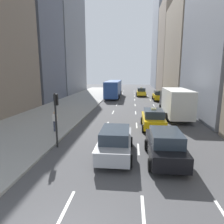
# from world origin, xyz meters

# --- Properties ---
(sidewalk_left) EXTENTS (8.00, 66.00, 0.15)m
(sidewalk_left) POSITION_xyz_m (-7.00, 27.00, 0.07)
(sidewalk_left) COLOR #9E9E99
(sidewalk_left) RESTS_ON ground
(lane_markings) EXTENTS (5.72, 56.00, 0.01)m
(lane_markings) POSITION_xyz_m (2.60, 23.00, 0.01)
(lane_markings) COLOR white
(lane_markings) RESTS_ON ground
(building_row_left) EXTENTS (6.00, 53.26, 26.21)m
(building_row_left) POSITION_xyz_m (-14.00, 25.97, 12.73)
(building_row_left) COLOR slate
(building_row_left) RESTS_ON ground
(building_row_right) EXTENTS (6.00, 74.20, 37.71)m
(building_row_right) POSITION_xyz_m (12.00, 36.14, 15.62)
(building_row_right) COLOR gray
(building_row_right) RESTS_ON ground
(taxi_lead) EXTENTS (2.02, 4.40, 1.87)m
(taxi_lead) POSITION_xyz_m (4.00, 38.01, 0.88)
(taxi_lead) COLOR yellow
(taxi_lead) RESTS_ON ground
(taxi_second) EXTENTS (2.02, 4.40, 1.87)m
(taxi_second) POSITION_xyz_m (6.80, 31.48, 0.88)
(taxi_second) COLOR yellow
(taxi_second) RESTS_ON ground
(taxi_third) EXTENTS (2.02, 4.40, 1.87)m
(taxi_third) POSITION_xyz_m (4.00, 13.08, 0.88)
(taxi_third) COLOR yellow
(taxi_third) RESTS_ON ground
(sedan_black_near) EXTENTS (2.02, 4.66, 1.76)m
(sedan_black_near) POSITION_xyz_m (4.00, 6.49, 0.89)
(sedan_black_near) COLOR black
(sedan_black_near) RESTS_ON ground
(sedan_silver_behind) EXTENTS (2.02, 4.85, 1.71)m
(sedan_silver_behind) POSITION_xyz_m (1.20, 6.87, 0.87)
(sedan_silver_behind) COLOR #9EA0A5
(sedan_silver_behind) RESTS_ON ground
(city_bus) EXTENTS (2.80, 11.61, 3.25)m
(city_bus) POSITION_xyz_m (-1.61, 35.47, 1.79)
(city_bus) COLOR #2D519E
(city_bus) RESTS_ON ground
(box_truck) EXTENTS (2.58, 8.40, 3.15)m
(box_truck) POSITION_xyz_m (6.80, 17.93, 1.71)
(box_truck) COLOR #262628
(box_truck) RESTS_ON ground
(pedestrian_mid_block) EXTENTS (0.36, 0.22, 1.65)m
(pedestrian_mid_block) POSITION_xyz_m (-4.04, 10.85, 1.07)
(pedestrian_mid_block) COLOR #383D51
(pedestrian_mid_block) RESTS_ON sidewalk_left
(traffic_light_pole) EXTENTS (0.24, 0.42, 3.60)m
(traffic_light_pole) POSITION_xyz_m (-2.75, 7.92, 2.41)
(traffic_light_pole) COLOR black
(traffic_light_pole) RESTS_ON ground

